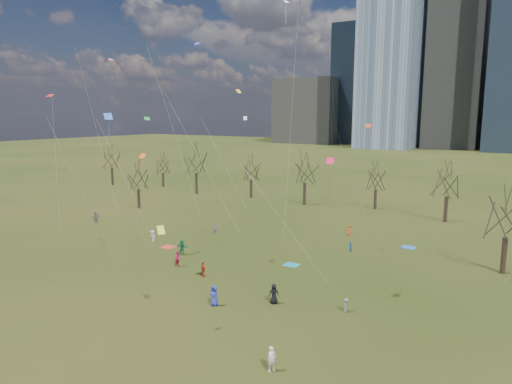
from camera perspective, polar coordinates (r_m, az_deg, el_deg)
The scene contains 19 objects.
ground at distance 46.32m, azimuth -7.95°, elevation -10.72°, with size 500.00×500.00×0.00m, color black.
downtown_skyline at distance 246.89m, azimuth 25.26°, elevation 14.09°, with size 212.50×78.00×118.00m.
bare_tree_row at distance 76.53m, azimuth 9.91°, elevation 2.05°, with size 113.04×29.80×9.50m.
blanket_teal at distance 50.04m, azimuth 4.46°, elevation -9.07°, with size 1.60×1.50×0.03m, color teal.
blanket_navy at distance 59.23m, azimuth 18.53°, elevation -6.57°, with size 1.60×1.50×0.03m, color blue.
blanket_crimson at distance 57.38m, azimuth -10.92°, elevation -6.76°, with size 1.60×1.50×0.03m, color red.
person_0 at distance 39.80m, azimuth -5.25°, elevation -12.78°, with size 0.87×0.57×1.78m, color #2836B0.
person_1 at distance 30.67m, azimuth 1.99°, elevation -20.12°, with size 0.60×0.39×1.65m, color silver.
person_2 at distance 49.92m, azimuth -9.69°, elevation -8.22°, with size 0.82×0.64×1.69m, color #C01B42.
person_3 at distance 39.33m, azimuth 11.16°, elevation -13.70°, with size 0.75×0.43×1.16m, color slate.
person_4 at distance 46.55m, azimuth -6.62°, elevation -9.58°, with size 0.90×0.38×1.54m, color red.
person_5 at distance 53.86m, azimuth -9.22°, elevation -6.80°, with size 1.69×0.54×1.82m, color #186F44.
person_6 at distance 40.09m, azimuth 2.26°, elevation -12.61°, with size 0.85×0.55×1.73m, color black.
person_7 at distance 62.43m, azimuth -5.12°, elevation -4.54°, with size 0.57×0.38×1.58m, color #7B458B.
person_8 at distance 55.36m, azimuth 11.66°, elevation -6.75°, with size 0.59×0.46×1.21m, color #275EAA.
person_9 at distance 60.08m, azimuth -12.80°, elevation -5.37°, with size 0.94×0.54×1.45m, color silver.
person_11 at distance 72.57m, azimuth -19.38°, elevation -3.02°, with size 1.53×0.49×1.65m, color #5E5D62.
person_12 at distance 62.87m, azimuth 11.57°, elevation -4.70°, with size 0.66×0.43×1.36m, color #EE4A1A.
kites_airborne at distance 50.70m, azimuth 0.23°, elevation 5.13°, with size 57.25×51.48×27.22m.
Camera 1 is at (27.92, -33.30, 16.05)m, focal length 32.00 mm.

